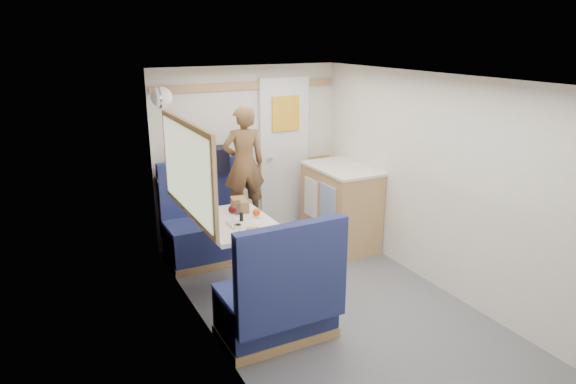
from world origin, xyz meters
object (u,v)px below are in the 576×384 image
person (244,164)px  bread_loaf (240,205)px  tumbler_right (237,208)px  pepper_grinder (241,218)px  duffel_bag (203,160)px  tray (248,225)px  bench_near (279,306)px  orange_fruit (256,212)px  dome_light (162,97)px  tumbler_left (238,230)px  wine_glass (233,211)px  cheese_block (253,228)px  galley_counter (340,206)px  bench_far (208,232)px  dinette_table (237,237)px  beer_glass (245,208)px

person → bread_loaf: person is taller
tumbler_right → pepper_grinder: bearing=-103.3°
duffel_bag → tray: duffel_bag is taller
bench_near → orange_fruit: bench_near is taller
dome_light → duffel_bag: bearing=30.5°
tumbler_left → wine_glass: bearing=76.6°
tray → orange_fruit: (0.15, 0.16, 0.04)m
person → pepper_grinder: 0.88m
person → tumbler_right: person is taller
dome_light → cheese_block: size_ratio=2.04×
galley_counter → tray: size_ratio=2.60×
tray → bench_near: bearing=-92.8°
tumbler_left → bread_loaf: size_ratio=0.41×
galley_counter → tumbler_right: 1.47m
orange_fruit → wine_glass: size_ratio=0.43×
person → tray: 0.99m
bench_far → person: 0.85m
tumbler_right → bench_near: bearing=-94.4°
wine_glass → galley_counter: bearing=21.7°
person → tray: person is taller
pepper_grinder → orange_fruit: bearing=15.5°
dinette_table → duffel_bag: bearing=86.5°
person → duffel_bag: size_ratio=2.25×
duffel_bag → person: bearing=-47.2°
orange_fruit → bread_loaf: bread_loaf is taller
bench_far → bread_loaf: bearing=-76.8°
tumbler_left → tray: bearing=46.7°
wine_glass → pepper_grinder: wine_glass is taller
orange_fruit → tumbler_left: 0.45m
bread_loaf → orange_fruit: bearing=-80.7°
bench_far → bench_near: 1.73m
galley_counter → bread_loaf: size_ratio=3.66×
dinette_table → bench_far: (-0.00, 0.86, -0.27)m
bench_near → galley_counter: bearing=43.9°
cheese_block → wine_glass: (-0.08, 0.26, 0.09)m
duffel_bag → bread_loaf: duffel_bag is taller
duffel_bag → cheese_block: duffel_bag is taller
bench_far → dome_light: (-0.39, -0.01, 1.45)m
beer_glass → bread_loaf: 0.09m
dome_light → tumbler_right: bearing=-55.3°
bench_far → bench_near: bearing=-90.0°
galley_counter → bread_loaf: galley_counter is taller
tray → tumbler_right: (0.05, 0.35, 0.05)m
person → cheese_block: (-0.34, -1.01, -0.29)m
tumbler_left → cheese_block: bearing=13.6°
cheese_block → tumbler_left: 0.15m
wine_glass → tray: bearing=-54.2°
bench_far → pepper_grinder: 1.04m
tray → bench_far: bearing=91.9°
tumbler_right → duffel_bag: bearing=90.7°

